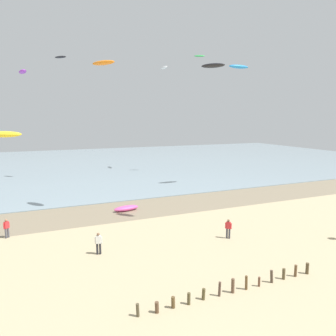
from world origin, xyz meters
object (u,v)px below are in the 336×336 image
at_px(kite_aloft_1, 213,66).
at_px(kite_aloft_5, 3,134).
at_px(grounded_kite, 126,208).
at_px(person_by_waterline, 7,228).
at_px(kite_aloft_13, 61,57).
at_px(person_right_flank, 228,228).
at_px(kite_aloft_7, 103,63).
at_px(kite_aloft_3, 164,68).
at_px(kite_aloft_10, 23,72).
at_px(kite_aloft_8, 199,56).
at_px(person_left_flank, 99,243).
at_px(kite_aloft_9, 239,67).

bearing_deg(kite_aloft_1, kite_aloft_5, -134.90).
height_order(grounded_kite, kite_aloft_1, kite_aloft_1).
relative_size(person_by_waterline, kite_aloft_13, 0.78).
bearing_deg(person_right_flank, kite_aloft_7, 123.91).
bearing_deg(kite_aloft_7, grounded_kite, -143.16).
xyz_separation_m(person_right_flank, kite_aloft_3, (8.21, 35.21, 19.02)).
distance_m(kite_aloft_3, kite_aloft_10, 25.22).
xyz_separation_m(person_right_flank, kite_aloft_10, (-16.30, 29.95, 16.20)).
distance_m(grounded_kite, kite_aloft_1, 17.79).
distance_m(person_by_waterline, kite_aloft_5, 8.67).
bearing_deg(kite_aloft_5, person_right_flank, -167.68).
distance_m(kite_aloft_1, kite_aloft_3, 32.30).
bearing_deg(kite_aloft_8, kite_aloft_5, -115.87).
relative_size(grounded_kite, kite_aloft_10, 0.92).
bearing_deg(kite_aloft_7, person_left_flank, 127.59).
distance_m(kite_aloft_7, kite_aloft_13, 20.72).
bearing_deg(kite_aloft_5, kite_aloft_10, -63.95).
distance_m(grounded_kite, kite_aloft_13, 28.95).
xyz_separation_m(person_left_flank, kite_aloft_13, (0.24, 30.97, 19.04)).
xyz_separation_m(kite_aloft_5, kite_aloft_13, (6.43, 27.25, 10.82)).
xyz_separation_m(grounded_kite, kite_aloft_9, (18.57, 5.72, 17.41)).
bearing_deg(kite_aloft_10, grounded_kite, 21.99).
height_order(person_left_flank, kite_aloft_7, kite_aloft_7).
xyz_separation_m(kite_aloft_7, kite_aloft_9, (20.52, 5.16, 1.65)).
height_order(person_by_waterline, kite_aloft_7, kite_aloft_7).
bearing_deg(kite_aloft_3, kite_aloft_10, -74.33).
relative_size(person_by_waterline, kite_aloft_5, 0.59).
relative_size(grounded_kite, kite_aloft_1, 1.29).
relative_size(person_right_flank, kite_aloft_9, 0.52).
relative_size(kite_aloft_1, kite_aloft_10, 0.71).
bearing_deg(kite_aloft_7, person_right_flank, 176.85).
bearing_deg(person_by_waterline, grounded_kite, 18.09).
xyz_separation_m(kite_aloft_5, kite_aloft_8, (29.98, 24.74, 12.29)).
bearing_deg(kite_aloft_9, grounded_kite, 16.08).
bearing_deg(kite_aloft_13, kite_aloft_10, 64.76).
bearing_deg(kite_aloft_7, kite_aloft_10, -12.37).
height_order(person_by_waterline, kite_aloft_9, kite_aloft_9).
bearing_deg(grounded_kite, kite_aloft_9, -171.08).
xyz_separation_m(kite_aloft_8, kite_aloft_13, (-23.55, 2.51, -1.47)).
distance_m(kite_aloft_8, kite_aloft_9, 13.05).
bearing_deg(person_by_waterline, kite_aloft_5, -77.52).
bearing_deg(kite_aloft_13, grounded_kite, 146.50).
height_order(person_by_waterline, kite_aloft_8, kite_aloft_8).
bearing_deg(kite_aloft_8, kite_aloft_10, -156.14).
relative_size(kite_aloft_9, kite_aloft_13, 1.50).
distance_m(person_by_waterline, grounded_kite, 12.33).
relative_size(person_by_waterline, kite_aloft_3, 0.61).
bearing_deg(kite_aloft_1, kite_aloft_3, 123.36).
distance_m(kite_aloft_7, kite_aloft_10, 19.87).
bearing_deg(kite_aloft_10, person_by_waterline, -10.59).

